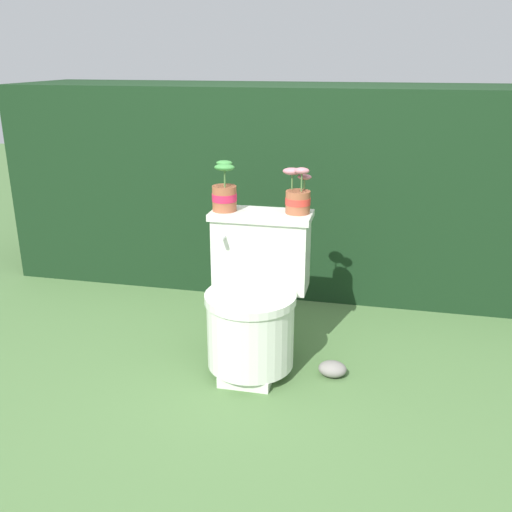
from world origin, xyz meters
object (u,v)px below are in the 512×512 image
(potted_plant_midleft, at_px, (298,197))
(garden_stone, at_px, (332,369))
(toilet, at_px, (254,302))
(potted_plant_left, at_px, (224,194))

(potted_plant_midleft, distance_m, garden_stone, 0.78)
(toilet, bearing_deg, potted_plant_left, 141.36)
(potted_plant_left, relative_size, garden_stone, 1.78)
(potted_plant_left, bearing_deg, garden_stone, -17.35)
(potted_plant_left, xyz_separation_m, potted_plant_midleft, (0.33, 0.03, -0.01))
(toilet, xyz_separation_m, potted_plant_left, (-0.17, 0.13, 0.46))
(potted_plant_midleft, relative_size, garden_stone, 1.64)
(potted_plant_left, relative_size, potted_plant_midleft, 1.09)
(toilet, height_order, garden_stone, toilet)
(toilet, relative_size, potted_plant_midleft, 3.34)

